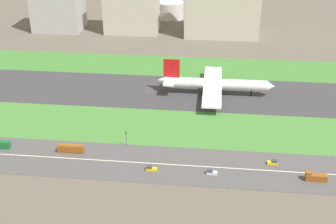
% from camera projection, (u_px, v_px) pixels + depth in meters
% --- Properties ---
extents(ground_plane, '(800.00, 800.00, 0.00)m').
position_uv_depth(ground_plane, '(148.00, 91.00, 250.52)').
color(ground_plane, '#5B564C').
extents(runway, '(280.00, 46.00, 0.10)m').
position_uv_depth(runway, '(148.00, 91.00, 250.50)').
color(runway, '#38383D').
rests_on(runway, ground_plane).
extents(grass_median_north, '(280.00, 36.00, 0.10)m').
position_uv_depth(grass_median_north, '(158.00, 65.00, 286.80)').
color(grass_median_north, '#3D7A33').
rests_on(grass_median_north, ground_plane).
extents(grass_median_south, '(280.00, 36.00, 0.10)m').
position_uv_depth(grass_median_south, '(136.00, 125.00, 214.20)').
color(grass_median_south, '#427F38').
rests_on(grass_median_south, ground_plane).
extents(highway, '(280.00, 28.00, 0.10)m').
position_uv_depth(highway, '(123.00, 162.00, 185.87)').
color(highway, '#4C4C4F').
rests_on(highway, ground_plane).
extents(highway_centerline, '(266.00, 0.50, 0.01)m').
position_uv_depth(highway_centerline, '(123.00, 162.00, 185.84)').
color(highway_centerline, silver).
rests_on(highway_centerline, highway).
extents(airliner, '(65.00, 56.00, 19.70)m').
position_uv_depth(airliner, '(213.00, 84.00, 244.14)').
color(airliner, white).
rests_on(airliner, runway).
extents(car_2, '(4.40, 1.80, 2.00)m').
position_uv_depth(car_2, '(211.00, 172.00, 177.41)').
color(car_2, silver).
rests_on(car_2, highway).
extents(car_1, '(4.40, 1.80, 2.00)m').
position_uv_depth(car_1, '(151.00, 168.00, 179.80)').
color(car_1, yellow).
rests_on(car_1, highway).
extents(truck_0, '(8.40, 2.50, 4.00)m').
position_uv_depth(truck_0, '(315.00, 177.00, 173.11)').
color(truck_0, brown).
rests_on(truck_0, highway).
extents(car_3, '(4.40, 1.80, 2.00)m').
position_uv_depth(car_3, '(273.00, 162.00, 183.79)').
color(car_3, yellow).
rests_on(car_3, highway).
extents(bus_0, '(11.60, 2.50, 3.50)m').
position_uv_depth(bus_0, '(71.00, 149.00, 191.82)').
color(bus_0, brown).
rests_on(bus_0, highway).
extents(traffic_light, '(0.36, 0.50, 7.20)m').
position_uv_depth(traffic_light, '(126.00, 137.00, 195.53)').
color(traffic_light, '#4C4C51').
rests_on(traffic_light, highway).
extents(terminal_building, '(37.79, 28.62, 45.23)m').
position_uv_depth(terminal_building, '(57.00, 2.00, 349.89)').
color(terminal_building, '#B2B2B7').
rests_on(terminal_building, ground_plane).
extents(hangar_building, '(41.80, 24.31, 48.78)m').
position_uv_depth(hangar_building, '(132.00, 1.00, 343.26)').
color(hangar_building, beige).
rests_on(hangar_building, ground_plane).
extents(office_tower, '(56.39, 31.68, 51.66)m').
position_uv_depth(office_tower, '(223.00, 2.00, 335.74)').
color(office_tower, beige).
rests_on(office_tower, ground_plane).
extents(fuel_tank_west, '(16.89, 16.89, 12.34)m').
position_uv_depth(fuel_tank_west, '(143.00, 10.00, 391.28)').
color(fuel_tank_west, silver).
rests_on(fuel_tank_west, ground_plane).
extents(fuel_tank_centre, '(24.84, 24.84, 14.44)m').
position_uv_depth(fuel_tank_centre, '(170.00, 10.00, 388.46)').
color(fuel_tank_centre, silver).
rests_on(fuel_tank_centre, ground_plane).
extents(fuel_tank_east, '(19.26, 19.26, 17.49)m').
position_uv_depth(fuel_tank_east, '(212.00, 9.00, 384.12)').
color(fuel_tank_east, silver).
rests_on(fuel_tank_east, ground_plane).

